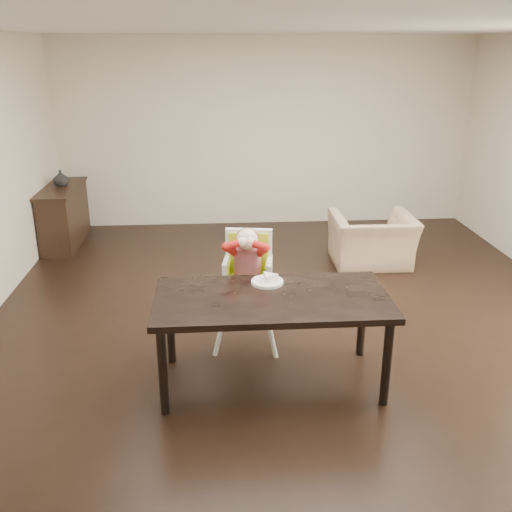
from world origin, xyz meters
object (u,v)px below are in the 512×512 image
at_px(high_chair, 248,262).
at_px(armchair, 372,232).
at_px(sideboard, 64,216).
at_px(dining_table, 272,306).

distance_m(high_chair, armchair, 2.47).
height_order(high_chair, armchair, high_chair).
distance_m(high_chair, sideboard, 3.72).
distance_m(armchair, sideboard, 4.08).
bearing_deg(high_chair, sideboard, 136.78).
distance_m(dining_table, high_chair, 0.72).
xyz_separation_m(dining_table, sideboard, (-2.46, 3.58, -0.27)).
relative_size(high_chair, armchair, 1.13).
bearing_deg(sideboard, high_chair, -51.36).
height_order(dining_table, sideboard, sideboard).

